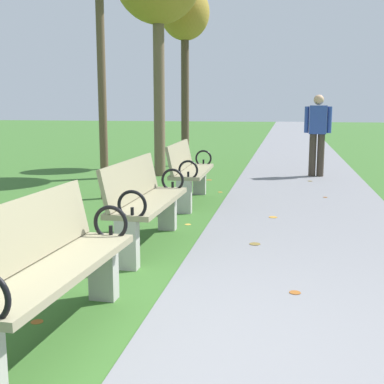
{
  "coord_description": "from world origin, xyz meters",
  "views": [
    {
      "loc": [
        0.91,
        -2.67,
        1.46
      ],
      "look_at": [
        -0.05,
        2.53,
        0.55
      ],
      "focal_mm": 47.88,
      "sensor_mm": 36.0,
      "label": 1
    }
  ],
  "objects_px": {
    "park_bench_1": "(46,267)",
    "pedestrian_walking": "(318,131)",
    "park_bench_3": "(189,171)",
    "tree_4": "(185,18)",
    "park_bench_2": "(145,201)"
  },
  "relations": [
    {
      "from": "park_bench_1",
      "to": "pedestrian_walking",
      "type": "distance_m",
      "value": 8.03
    },
    {
      "from": "park_bench_3",
      "to": "tree_4",
      "type": "height_order",
      "value": "tree_4"
    },
    {
      "from": "park_bench_3",
      "to": "tree_4",
      "type": "relative_size",
      "value": 0.39
    },
    {
      "from": "tree_4",
      "to": "park_bench_1",
      "type": "bearing_deg",
      "value": -83.98
    },
    {
      "from": "park_bench_1",
      "to": "pedestrian_walking",
      "type": "height_order",
      "value": "pedestrian_walking"
    },
    {
      "from": "park_bench_3",
      "to": "tree_4",
      "type": "xyz_separation_m",
      "value": [
        -0.97,
        4.57,
        2.92
      ]
    },
    {
      "from": "park_bench_2",
      "to": "tree_4",
      "type": "xyz_separation_m",
      "value": [
        -0.97,
        7.0,
        2.92
      ]
    },
    {
      "from": "park_bench_1",
      "to": "park_bench_2",
      "type": "relative_size",
      "value": 1.01
    },
    {
      "from": "park_bench_1",
      "to": "park_bench_2",
      "type": "distance_m",
      "value": 2.2
    },
    {
      "from": "park_bench_2",
      "to": "pedestrian_walking",
      "type": "height_order",
      "value": "pedestrian_walking"
    },
    {
      "from": "tree_4",
      "to": "pedestrian_walking",
      "type": "height_order",
      "value": "tree_4"
    },
    {
      "from": "park_bench_1",
      "to": "pedestrian_walking",
      "type": "xyz_separation_m",
      "value": [
        2.01,
        7.76,
        0.44
      ]
    },
    {
      "from": "park_bench_2",
      "to": "tree_4",
      "type": "distance_m",
      "value": 7.64
    },
    {
      "from": "park_bench_1",
      "to": "park_bench_3",
      "type": "relative_size",
      "value": 1.0
    },
    {
      "from": "park_bench_3",
      "to": "tree_4",
      "type": "distance_m",
      "value": 5.51
    }
  ]
}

